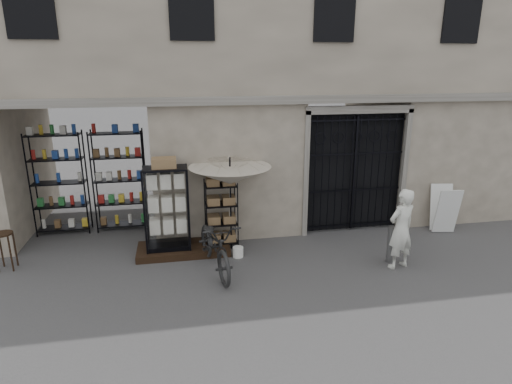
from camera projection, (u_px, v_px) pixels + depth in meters
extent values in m
plane|color=black|center=(309.00, 275.00, 8.43)|extent=(80.00, 80.00, 0.00)
cube|color=#A49784|center=(268.00, 44.00, 10.90)|extent=(14.00, 4.00, 9.00)
cube|color=black|center=(87.00, 177.00, 9.84)|extent=(3.00, 1.70, 3.00)
cube|color=black|center=(90.00, 182.00, 10.37)|extent=(2.70, 0.50, 2.50)
cube|color=black|center=(352.00, 170.00, 10.46)|extent=(2.50, 0.06, 3.00)
cube|color=black|center=(354.00, 174.00, 10.32)|extent=(0.05, 0.05, 2.80)
cube|color=black|center=(184.00, 249.00, 9.44)|extent=(2.00, 0.90, 0.15)
cube|color=black|center=(169.00, 245.00, 9.35)|extent=(0.90, 0.55, 0.10)
cube|color=silver|center=(167.00, 213.00, 8.85)|extent=(0.84, 0.01, 1.67)
cube|color=silver|center=(167.00, 213.00, 9.14)|extent=(0.76, 0.40, 1.39)
cube|color=olive|center=(164.00, 165.00, 8.84)|extent=(0.50, 0.38, 0.20)
cube|color=black|center=(221.00, 215.00, 9.53)|extent=(0.82, 0.73, 1.56)
cube|color=olive|center=(221.00, 217.00, 9.55)|extent=(0.69, 0.60, 1.17)
cylinder|color=black|center=(231.00, 204.00, 9.36)|extent=(0.04, 0.04, 2.10)
imported|color=#AFA194|center=(230.00, 170.00, 9.14)|extent=(1.89, 1.91, 1.41)
cylinder|color=white|center=(238.00, 252.00, 9.22)|extent=(0.30, 0.30, 0.22)
imported|color=black|center=(216.00, 270.00, 8.66)|extent=(0.90, 1.20, 2.08)
cylinder|color=black|center=(3.00, 234.00, 8.48)|extent=(0.43, 0.43, 0.04)
cube|color=black|center=(6.00, 251.00, 8.59)|extent=(0.33, 0.33, 0.77)
cylinder|color=slate|center=(391.00, 244.00, 8.90)|extent=(0.15, 0.15, 0.79)
imported|color=silver|center=(397.00, 267.00, 8.79)|extent=(1.07, 1.77, 0.40)
cube|color=silver|center=(447.00, 212.00, 10.29)|extent=(0.58, 0.36, 1.14)
cube|color=silver|center=(441.00, 207.00, 10.63)|extent=(0.58, 0.36, 1.14)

